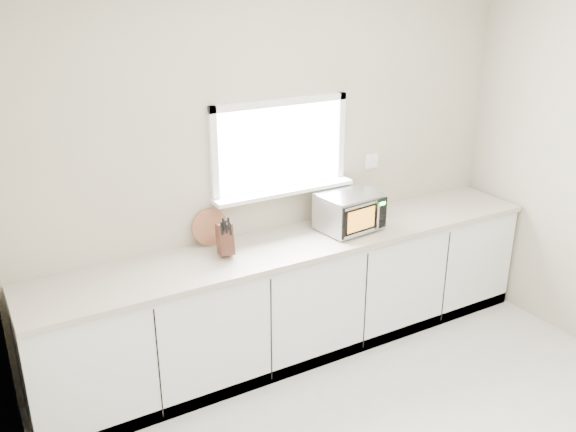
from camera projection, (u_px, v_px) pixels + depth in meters
back_wall at (279, 171)px, 4.51m from camera, size 4.00×0.17×2.70m
cabinets at (299, 298)px, 4.60m from camera, size 3.92×0.60×0.88m
countertop at (300, 243)px, 4.43m from camera, size 3.92×0.64×0.04m
microwave at (350, 211)px, 4.55m from camera, size 0.48×0.40×0.29m
knife_block at (225, 238)px, 4.13m from camera, size 0.13×0.22×0.29m
cutting_board at (210, 227)px, 4.30m from camera, size 0.26×0.06×0.26m
coffee_grinder at (366, 203)px, 4.83m from camera, size 0.17×0.17×0.23m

